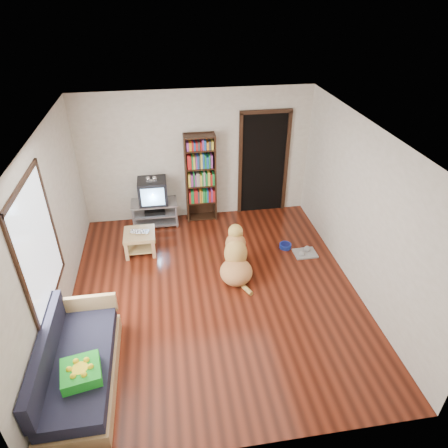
{
  "coord_description": "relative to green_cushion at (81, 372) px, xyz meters",
  "views": [
    {
      "loc": [
        -0.61,
        -4.8,
        4.31
      ],
      "look_at": [
        0.24,
        0.59,
        0.9
      ],
      "focal_mm": 32.0,
      "sensor_mm": 36.0,
      "label": 1
    }
  ],
  "objects": [
    {
      "name": "grey_rag",
      "position": [
        3.51,
        2.41,
        -0.48
      ],
      "size": [
        0.41,
        0.33,
        0.03
      ],
      "primitive_type": "cube",
      "rotation": [
        0.0,
        0.0,
        0.02
      ],
      "color": "gray",
      "rests_on": "ground"
    },
    {
      "name": "coffee_table",
      "position": [
        0.57,
        2.97,
        -0.21
      ],
      "size": [
        0.55,
        0.55,
        0.4
      ],
      "color": "tan",
      "rests_on": "ground"
    },
    {
      "name": "doorway",
      "position": [
        3.1,
        4.13,
        0.63
      ],
      "size": [
        1.03,
        0.05,
        2.19
      ],
      "color": "black",
      "rests_on": "wall_back"
    },
    {
      "name": "ceiling",
      "position": [
        1.75,
        1.65,
        2.11
      ],
      "size": [
        5.0,
        5.0,
        0.0
      ],
      "primitive_type": "plane",
      "rotation": [
        3.14,
        0.0,
        0.0
      ],
      "color": "white",
      "rests_on": "ground"
    },
    {
      "name": "tv_stand",
      "position": [
        0.85,
        3.9,
        -0.22
      ],
      "size": [
        0.9,
        0.45,
        0.5
      ],
      "color": "#99999E",
      "rests_on": "ground"
    },
    {
      "name": "crt_tv",
      "position": [
        0.85,
        3.92,
        0.25
      ],
      "size": [
        0.55,
        0.52,
        0.58
      ],
      "color": "black",
      "rests_on": "tv_stand"
    },
    {
      "name": "wall_right",
      "position": [
        4.0,
        1.65,
        0.81
      ],
      "size": [
        0.0,
        5.0,
        5.0
      ],
      "primitive_type": "plane",
      "rotation": [
        1.57,
        0.0,
        -1.57
      ],
      "color": "beige",
      "rests_on": "ground"
    },
    {
      "name": "wall_front",
      "position": [
        1.75,
        -0.85,
        0.81
      ],
      "size": [
        4.5,
        0.0,
        4.5
      ],
      "primitive_type": "plane",
      "rotation": [
        -1.57,
        0.0,
        0.0
      ],
      "color": "beige",
      "rests_on": "ground"
    },
    {
      "name": "window",
      "position": [
        -0.48,
        1.15,
        1.01
      ],
      "size": [
        0.03,
        1.46,
        1.7
      ],
      "color": "white",
      "rests_on": "wall_left"
    },
    {
      "name": "green_cushion",
      "position": [
        0.0,
        0.0,
        0.0
      ],
      "size": [
        0.5,
        0.5,
        0.14
      ],
      "primitive_type": "cube",
      "rotation": [
        0.0,
        0.0,
        0.19
      ],
      "color": "green",
      "rests_on": "sofa"
    },
    {
      "name": "wall_left",
      "position": [
        -0.5,
        1.65,
        0.81
      ],
      "size": [
        0.0,
        5.0,
        5.0
      ],
      "primitive_type": "plane",
      "rotation": [
        1.57,
        0.0,
        1.57
      ],
      "color": "beige",
      "rests_on": "ground"
    },
    {
      "name": "ground",
      "position": [
        1.75,
        1.65,
        -0.49
      ],
      "size": [
        5.0,
        5.0,
        0.0
      ],
      "primitive_type": "plane",
      "color": "#5E1F10",
      "rests_on": "ground"
    },
    {
      "name": "wall_back",
      "position": [
        1.75,
        4.15,
        0.81
      ],
      "size": [
        4.5,
        0.0,
        4.5
      ],
      "primitive_type": "plane",
      "rotation": [
        1.57,
        0.0,
        0.0
      ],
      "color": "beige",
      "rests_on": "ground"
    },
    {
      "name": "laptop",
      "position": [
        0.57,
        2.94,
        -0.08
      ],
      "size": [
        0.38,
        0.29,
        0.03
      ],
      "primitive_type": "imported",
      "rotation": [
        0.0,
        0.0,
        -0.25
      ],
      "color": "#BBBCC0",
      "rests_on": "coffee_table"
    },
    {
      "name": "bookshelf",
      "position": [
        1.8,
        3.99,
        0.51
      ],
      "size": [
        0.6,
        0.3,
        1.8
      ],
      "color": "black",
      "rests_on": "ground"
    },
    {
      "name": "dog",
      "position": [
        2.16,
        2.05,
        -0.18
      ],
      "size": [
        0.61,
        1.06,
        0.86
      ],
      "color": "#BE7849",
      "rests_on": "ground"
    },
    {
      "name": "sofa",
      "position": [
        -0.12,
        0.27,
        -0.23
      ],
      "size": [
        0.8,
        1.8,
        0.8
      ],
      "color": "tan",
      "rests_on": "ground"
    },
    {
      "name": "dog_bowl",
      "position": [
        3.21,
        2.66,
        -0.45
      ],
      "size": [
        0.22,
        0.22,
        0.08
      ],
      "primitive_type": "cylinder",
      "color": "navy",
      "rests_on": "ground"
    }
  ]
}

